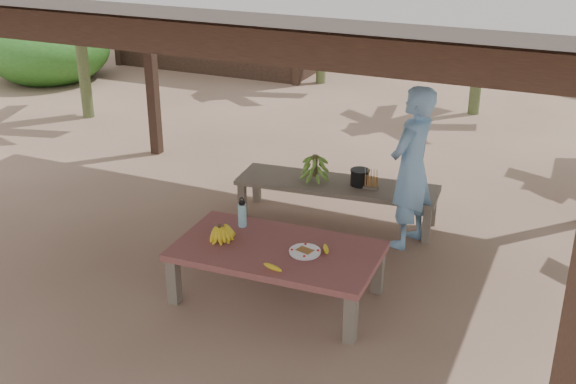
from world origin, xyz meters
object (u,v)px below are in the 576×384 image
at_px(work_table, 277,254).
at_px(ripe_banana_bunch, 220,231).
at_px(bench, 337,188).
at_px(plate, 305,252).
at_px(woman, 412,168).
at_px(cooking_pot, 360,178).
at_px(water_flask, 242,214).

relative_size(work_table, ripe_banana_bunch, 7.20).
xyz_separation_m(bench, ripe_banana_bunch, (-0.46, -1.80, 0.18)).
distance_m(plate, woman, 1.64).
bearing_deg(cooking_pot, woman, -23.42).
xyz_separation_m(work_table, water_flask, (-0.48, 0.27, 0.19)).
bearing_deg(ripe_banana_bunch, woman, 49.76).
height_order(ripe_banana_bunch, water_flask, water_flask).
bearing_deg(work_table, woman, 60.40).
relative_size(plate, cooking_pot, 1.38).
distance_m(ripe_banana_bunch, water_flask, 0.33).
bearing_deg(work_table, cooking_pot, 82.55).
relative_size(work_table, woman, 1.09).
distance_m(ripe_banana_bunch, woman, 2.08).
bearing_deg(cooking_pot, bench, -169.01).
bearing_deg(bench, woman, -20.04).
bearing_deg(ripe_banana_bunch, work_table, 5.07).
xyz_separation_m(work_table, cooking_pot, (0.16, 1.79, 0.10)).
xyz_separation_m(plate, cooking_pot, (-0.11, 1.79, 0.02)).
relative_size(water_flask, woman, 0.17).
bearing_deg(cooking_pot, work_table, -95.11).
bearing_deg(cooking_pot, ripe_banana_bunch, -110.96).
xyz_separation_m(plate, woman, (0.52, 1.52, 0.33)).
bearing_deg(plate, cooking_pot, 93.40).
height_order(work_table, ripe_banana_bunch, ripe_banana_bunch).
bearing_deg(bench, water_flask, -110.75).
xyz_separation_m(work_table, woman, (0.79, 1.52, 0.41)).
height_order(water_flask, woman, woman).
bearing_deg(woman, cooking_pot, -98.54).
bearing_deg(woman, ripe_banana_bunch, -25.35).
relative_size(plate, water_flask, 0.94).
bearing_deg(cooking_pot, plate, -86.60).
bearing_deg(woman, bench, -89.52).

